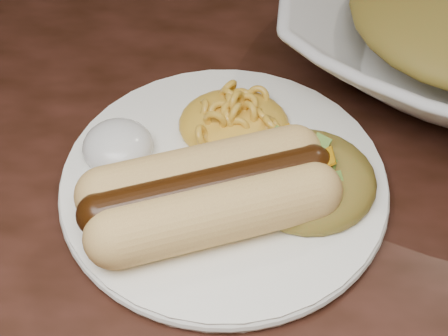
{
  "coord_description": "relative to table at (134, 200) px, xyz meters",
  "views": [
    {
      "loc": [
        0.12,
        -0.38,
        1.14
      ],
      "look_at": [
        0.09,
        -0.05,
        0.77
      ],
      "focal_mm": 55.0,
      "sensor_mm": 36.0,
      "label": 1
    }
  ],
  "objects": [
    {
      "name": "table",
      "position": [
        0.0,
        0.0,
        0.0
      ],
      "size": [
        1.6,
        0.9,
        0.75
      ],
      "color": "#3A1C15",
      "rests_on": "floor"
    },
    {
      "name": "plate",
      "position": [
        0.09,
        -0.05,
        0.1
      ],
      "size": [
        0.27,
        0.27,
        0.01
      ],
      "primitive_type": "cylinder",
      "rotation": [
        0.0,
        0.0,
        0.13
      ],
      "color": "white",
      "rests_on": "table"
    },
    {
      "name": "hotdog",
      "position": [
        0.08,
        -0.09,
        0.13
      ],
      "size": [
        0.15,
        0.12,
        0.04
      ],
      "rotation": [
        0.0,
        0.0,
        0.38
      ],
      "color": "#FFDC71",
      "rests_on": "plate"
    },
    {
      "name": "mac_and_cheese",
      "position": [
        0.09,
        -0.0,
        0.12
      ],
      "size": [
        0.1,
        0.09,
        0.03
      ],
      "primitive_type": "ellipsoid",
      "rotation": [
        0.0,
        0.0,
        -0.2
      ],
      "color": "gold",
      "rests_on": "plate"
    },
    {
      "name": "sour_cream",
      "position": [
        0.01,
        -0.04,
        0.12
      ],
      "size": [
        0.07,
        0.07,
        0.03
      ],
      "primitive_type": "ellipsoid",
      "rotation": [
        0.0,
        0.0,
        -0.35
      ],
      "color": "silver",
      "rests_on": "plate"
    },
    {
      "name": "taco_salad",
      "position": [
        0.15,
        -0.06,
        0.12
      ],
      "size": [
        0.1,
        0.1,
        0.04
      ],
      "rotation": [
        0.0,
        0.0,
        0.15
      ],
      "color": "#B64E1A",
      "rests_on": "plate"
    }
  ]
}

